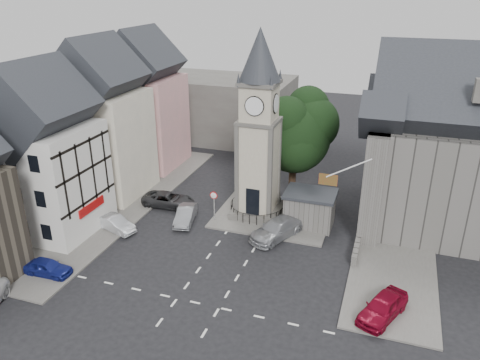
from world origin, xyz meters
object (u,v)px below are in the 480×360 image
at_px(car_west_blue, 47,267).
at_px(pedestrian, 390,231).
at_px(car_east_red, 383,307).
at_px(clock_tower, 259,128).
at_px(stone_shelter, 310,209).

relative_size(car_west_blue, pedestrian, 1.91).
height_order(car_west_blue, car_east_red, car_east_red).
distance_m(clock_tower, car_east_red, 17.53).
distance_m(car_west_blue, pedestrian, 26.33).
height_order(car_west_blue, pedestrian, pedestrian).
distance_m(clock_tower, pedestrian, 13.60).
xyz_separation_m(car_west_blue, pedestrian, (23.00, 12.82, 0.33)).
height_order(car_east_red, pedestrian, pedestrian).
xyz_separation_m(clock_tower, stone_shelter, (4.80, -0.49, -6.57)).
height_order(clock_tower, car_east_red, clock_tower).
distance_m(stone_shelter, pedestrian, 6.76).
bearing_deg(stone_shelter, car_east_red, -57.46).
bearing_deg(clock_tower, stone_shelter, -5.84).
xyz_separation_m(stone_shelter, car_west_blue, (-16.30, -13.50, -0.93)).
bearing_deg(clock_tower, car_east_red, -43.70).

